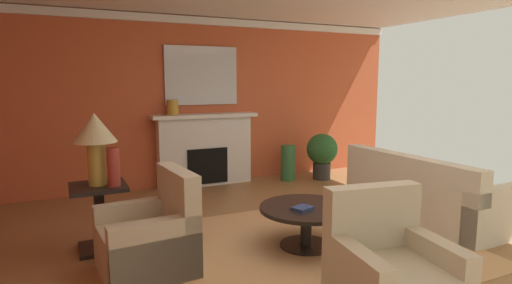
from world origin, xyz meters
The scene contains 17 objects.
ground_plane centered at (0.00, 0.00, 0.00)m, with size 8.79×8.79×0.00m, color olive.
wall_fireplace centered at (0.00, 3.29, 1.42)m, with size 7.36×0.12×2.84m, color #C65633.
crown_moulding centered at (0.00, 3.21, 2.76)m, with size 7.36×0.08×0.12m, color white.
area_rug centered at (-0.04, 0.02, 0.01)m, with size 3.29×2.72×0.01m, color tan.
fireplace centered at (-0.16, 3.08, 0.58)m, with size 1.80×0.35×1.22m.
mantel_mirror centered at (-0.16, 3.20, 1.86)m, with size 1.26×0.04×0.98m, color silver.
sofa centered at (1.85, 0.20, 0.30)m, with size 0.96×2.12×0.85m.
armchair_near_window centered at (-1.66, 0.14, 0.31)m, with size 0.87×0.87×0.95m.
armchair_facing_fireplace centered at (-0.16, -1.38, 0.31)m, with size 0.91×0.91×0.95m.
coffee_table centered at (-0.04, 0.02, 0.34)m, with size 1.00×1.00×0.45m.
side_table centered at (-2.04, 0.89, 0.40)m, with size 0.56×0.56×0.70m.
table_lamp centered at (-2.04, 0.89, 1.22)m, with size 0.44×0.44×0.75m.
vase_on_side_table centered at (-1.89, 0.77, 0.90)m, with size 0.13×0.13×0.40m, color #9E3328.
vase_mantel_left centered at (-0.71, 3.03, 1.35)m, with size 0.18×0.18×0.25m, color #B7892D.
vase_tall_corner centered at (1.30, 2.78, 0.32)m, with size 0.26×0.26×0.63m, color #33703D.
book_red_cover centered at (-0.13, -0.06, 0.47)m, with size 0.20×0.16×0.03m, color navy.
potted_plant centered at (1.90, 2.59, 0.49)m, with size 0.56×0.56×0.83m.
Camera 1 is at (-2.33, -3.62, 1.77)m, focal length 29.17 mm.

